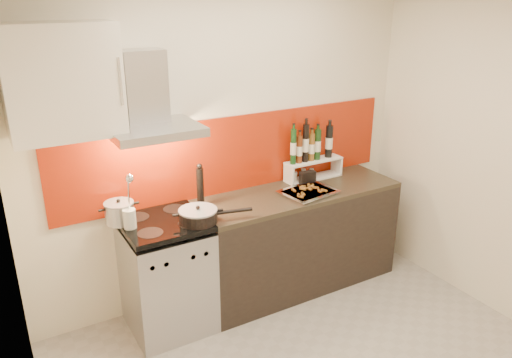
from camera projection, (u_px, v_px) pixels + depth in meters
back_wall at (228, 145)px, 4.09m from camera, size 3.40×0.02×2.60m
left_wall at (26, 283)px, 2.15m from camera, size 0.02×2.80×2.60m
backsplash at (235, 154)px, 4.13m from camera, size 3.00×0.02×0.64m
range_stove at (167, 276)px, 3.81m from camera, size 0.60×0.60×0.91m
counter at (297, 238)px, 4.38m from camera, size 1.80×0.60×0.90m
range_hood at (148, 105)px, 3.47m from camera, size 0.62×0.50×0.61m
upper_cabinet at (62, 82)px, 3.13m from camera, size 0.70×0.35×0.72m
stock_pot at (120, 212)px, 3.59m from camera, size 0.21×0.21×0.18m
saute_pan at (199, 216)px, 3.61m from camera, size 0.54×0.28×0.13m
utensil_jar at (130, 213)px, 3.49m from camera, size 0.09×0.14×0.43m
pepper_mill at (200, 186)px, 3.85m from camera, size 0.06×0.06×0.36m
step_shelf at (312, 155)px, 4.41m from camera, size 0.55×0.15×0.51m
caddy_box at (307, 178)px, 4.34m from camera, size 0.15×0.08×0.12m
baking_tray at (308, 192)px, 4.16m from camera, size 0.48×0.40×0.03m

